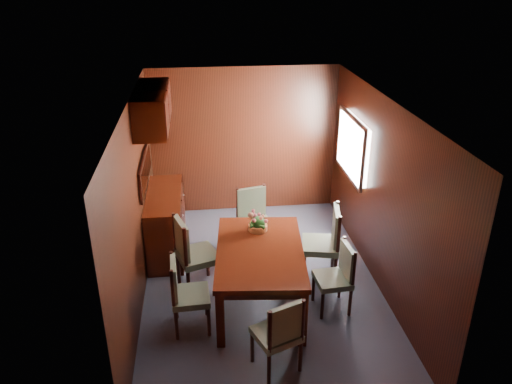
{
  "coord_description": "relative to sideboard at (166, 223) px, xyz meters",
  "views": [
    {
      "loc": [
        -0.7,
        -5.39,
        3.82
      ],
      "look_at": [
        0.0,
        0.6,
        1.05
      ],
      "focal_mm": 35.0,
      "sensor_mm": 36.0,
      "label": 1
    }
  ],
  "objects": [
    {
      "name": "dining_table",
      "position": [
        1.18,
        -1.39,
        0.21
      ],
      "size": [
        1.17,
        1.72,
        0.76
      ],
      "rotation": [
        0.0,
        0.0,
        -0.1
      ],
      "color": "black",
      "rests_on": "ground"
    },
    {
      "name": "chair_head",
      "position": [
        1.24,
        -2.54,
        0.05
      ],
      "size": [
        0.54,
        0.53,
        0.9
      ],
      "rotation": [
        0.0,
        0.0,
        0.38
      ],
      "color": "black",
      "rests_on": "ground"
    },
    {
      "name": "room_shell",
      "position": [
        1.15,
        -0.67,
        1.18
      ],
      "size": [
        3.06,
        4.52,
        2.41
      ],
      "color": "black",
      "rests_on": "ground"
    },
    {
      "name": "chair_foot",
      "position": [
        1.25,
        -0.15,
        0.09
      ],
      "size": [
        0.55,
        0.53,
        0.97
      ],
      "rotation": [
        0.0,
        0.0,
        3.37
      ],
      "color": "black",
      "rests_on": "ground"
    },
    {
      "name": "ground",
      "position": [
        1.25,
        -1.0,
        -0.45
      ],
      "size": [
        4.5,
        4.5,
        0.0
      ],
      "primitive_type": "plane",
      "color": "#3D4053",
      "rests_on": "ground"
    },
    {
      "name": "chair_left_near",
      "position": [
        0.29,
        -1.75,
        0.05
      ],
      "size": [
        0.43,
        0.45,
        0.91
      ],
      "rotation": [
        0.0,
        0.0,
        -1.52
      ],
      "color": "black",
      "rests_on": "ground"
    },
    {
      "name": "chair_right_far",
      "position": [
        2.11,
        -0.92,
        0.11
      ],
      "size": [
        0.55,
        0.56,
        1.02
      ],
      "rotation": [
        0.0,
        0.0,
        1.37
      ],
      "color": "black",
      "rests_on": "ground"
    },
    {
      "name": "flower_centerpiece",
      "position": [
        1.21,
        -0.92,
        0.44
      ],
      "size": [
        0.26,
        0.26,
        0.26
      ],
      "color": "#C9733D",
      "rests_on": "dining_table"
    },
    {
      "name": "sideboard",
      "position": [
        0.0,
        0.0,
        0.0
      ],
      "size": [
        0.48,
        1.4,
        0.9
      ],
      "primitive_type": "cube",
      "color": "black",
      "rests_on": "ground"
    },
    {
      "name": "chair_right_near",
      "position": [
        2.09,
        -1.59,
        0.03
      ],
      "size": [
        0.42,
        0.44,
        0.87
      ],
      "rotation": [
        0.0,
        0.0,
        1.64
      ],
      "color": "black",
      "rests_on": "ground"
    },
    {
      "name": "chair_left_far",
      "position": [
        0.37,
        -1.02,
        0.12
      ],
      "size": [
        0.6,
        0.61,
        1.03
      ],
      "rotation": [
        0.0,
        0.0,
        -1.25
      ],
      "color": "black",
      "rests_on": "ground"
    }
  ]
}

